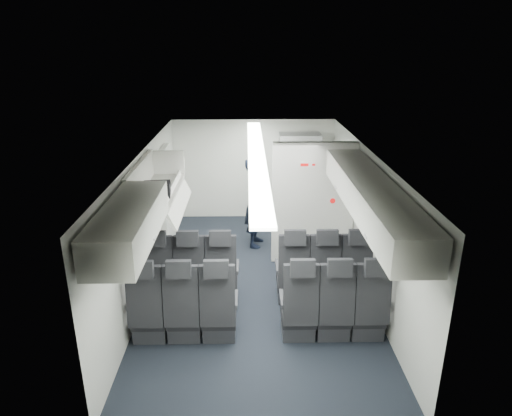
{
  "coord_description": "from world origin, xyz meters",
  "views": [
    {
      "loc": [
        -0.14,
        -6.5,
        3.7
      ],
      "look_at": [
        0.0,
        0.4,
        1.15
      ],
      "focal_mm": 32.0,
      "sensor_mm": 36.0,
      "label": 1
    }
  ],
  "objects_px": {
    "seat_row_mid": "(259,311)",
    "galley_unit": "(299,179)",
    "flight_attendant": "(256,202)",
    "carry_on_bag": "(157,190)",
    "seat_row_front": "(257,277)",
    "boarding_door": "(167,197)"
  },
  "relations": [
    {
      "from": "seat_row_front",
      "to": "seat_row_mid",
      "type": "relative_size",
      "value": 1.0
    },
    {
      "from": "seat_row_mid",
      "to": "carry_on_bag",
      "type": "bearing_deg",
      "value": 147.38
    },
    {
      "from": "flight_attendant",
      "to": "seat_row_front",
      "type": "bearing_deg",
      "value": -172.14
    },
    {
      "from": "seat_row_front",
      "to": "carry_on_bag",
      "type": "bearing_deg",
      "value": -179.04
    },
    {
      "from": "seat_row_mid",
      "to": "boarding_door",
      "type": "distance_m",
      "value": 3.45
    },
    {
      "from": "flight_attendant",
      "to": "carry_on_bag",
      "type": "distance_m",
      "value": 2.65
    },
    {
      "from": "flight_attendant",
      "to": "boarding_door",
      "type": "bearing_deg",
      "value": 96.81
    },
    {
      "from": "seat_row_mid",
      "to": "boarding_door",
      "type": "relative_size",
      "value": 1.79
    },
    {
      "from": "boarding_door",
      "to": "carry_on_bag",
      "type": "bearing_deg",
      "value": -82.74
    },
    {
      "from": "boarding_door",
      "to": "flight_attendant",
      "type": "distance_m",
      "value": 1.66
    },
    {
      "from": "seat_row_mid",
      "to": "galley_unit",
      "type": "height_order",
      "value": "galley_unit"
    },
    {
      "from": "seat_row_mid",
      "to": "galley_unit",
      "type": "distance_m",
      "value": 4.3
    },
    {
      "from": "seat_row_front",
      "to": "boarding_door",
      "type": "xyz_separation_m",
      "value": [
        -1.64,
        2.09,
        0.55
      ]
    },
    {
      "from": "galley_unit",
      "to": "flight_attendant",
      "type": "height_order",
      "value": "galley_unit"
    },
    {
      "from": "galley_unit",
      "to": "carry_on_bag",
      "type": "distance_m",
      "value": 4.1
    },
    {
      "from": "seat_row_mid",
      "to": "flight_attendant",
      "type": "relative_size",
      "value": 1.95
    },
    {
      "from": "galley_unit",
      "to": "flight_attendant",
      "type": "distance_m",
      "value": 1.53
    },
    {
      "from": "galley_unit",
      "to": "flight_attendant",
      "type": "relative_size",
      "value": 1.11
    },
    {
      "from": "seat_row_mid",
      "to": "galley_unit",
      "type": "xyz_separation_m",
      "value": [
        0.95,
        4.15,
        0.55
      ]
    },
    {
      "from": "galley_unit",
      "to": "seat_row_mid",
      "type": "bearing_deg",
      "value": -102.88
    },
    {
      "from": "seat_row_front",
      "to": "carry_on_bag",
      "type": "xyz_separation_m",
      "value": [
        -1.37,
        -0.02,
        1.37
      ]
    },
    {
      "from": "seat_row_front",
      "to": "boarding_door",
      "type": "bearing_deg",
      "value": 128.16
    }
  ]
}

